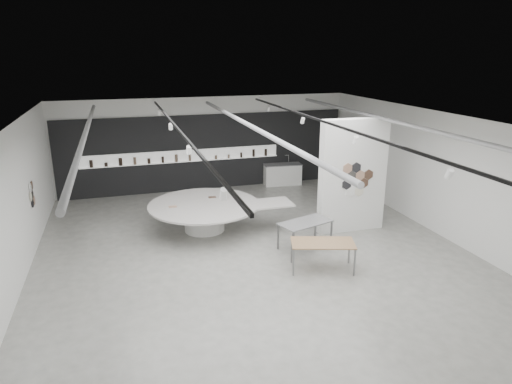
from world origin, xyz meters
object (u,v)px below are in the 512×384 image
object	(u,v)px
sample_table_wood	(323,244)
sample_table_stone	(305,224)
partition_column	(353,176)
display_island	(207,213)
kitchen_counter	(282,174)

from	to	relation	value
sample_table_wood	sample_table_stone	distance (m)	1.46
sample_table_wood	sample_table_stone	size ratio (longest dim) A/B	1.06
partition_column	sample_table_wood	size ratio (longest dim) A/B	1.98
sample_table_stone	partition_column	bearing A→B (deg)	24.23
display_island	kitchen_counter	bearing A→B (deg)	45.57
sample_table_stone	kitchen_counter	size ratio (longest dim) A/B	1.04
partition_column	display_island	bearing A→B (deg)	163.62
sample_table_wood	sample_table_stone	world-z (taller)	sample_table_stone
sample_table_stone	sample_table_wood	bearing A→B (deg)	-94.64
partition_column	sample_table_stone	distance (m)	2.38
partition_column	sample_table_stone	world-z (taller)	partition_column
partition_column	kitchen_counter	bearing A→B (deg)	93.02
partition_column	display_island	world-z (taller)	partition_column
sample_table_stone	kitchen_counter	world-z (taller)	kitchen_counter
display_island	sample_table_stone	bearing A→B (deg)	-41.14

